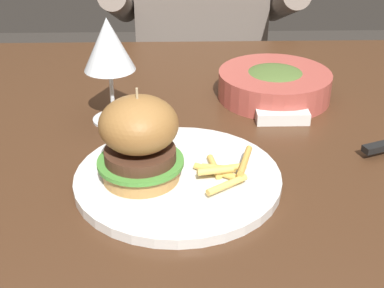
{
  "coord_description": "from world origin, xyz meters",
  "views": [
    {
      "loc": [
        -0.08,
        -0.75,
        1.14
      ],
      "look_at": [
        -0.06,
        -0.1,
        0.78
      ],
      "focal_mm": 50.0,
      "sensor_mm": 36.0,
      "label": 1
    }
  ],
  "objects_px": {
    "main_plate": "(178,179)",
    "butter_dish": "(281,112)",
    "burger_sandwich": "(139,140)",
    "wine_glass": "(108,47)",
    "soup_bowl": "(274,84)",
    "diner_person": "(200,70)"
  },
  "relations": [
    {
      "from": "burger_sandwich",
      "to": "soup_bowl",
      "type": "bearing_deg",
      "value": 52.29
    },
    {
      "from": "burger_sandwich",
      "to": "soup_bowl",
      "type": "distance_m",
      "value": 0.37
    },
    {
      "from": "main_plate",
      "to": "soup_bowl",
      "type": "relative_size",
      "value": 1.38
    },
    {
      "from": "diner_person",
      "to": "wine_glass",
      "type": "bearing_deg",
      "value": -104.03
    },
    {
      "from": "main_plate",
      "to": "burger_sandwich",
      "type": "relative_size",
      "value": 2.16
    },
    {
      "from": "burger_sandwich",
      "to": "diner_person",
      "type": "distance_m",
      "value": 0.94
    },
    {
      "from": "soup_bowl",
      "to": "diner_person",
      "type": "xyz_separation_m",
      "value": [
        -0.11,
        0.61,
        -0.2
      ]
    },
    {
      "from": "wine_glass",
      "to": "diner_person",
      "type": "relative_size",
      "value": 0.15
    },
    {
      "from": "main_plate",
      "to": "butter_dish",
      "type": "distance_m",
      "value": 0.26
    },
    {
      "from": "butter_dish",
      "to": "soup_bowl",
      "type": "distance_m",
      "value": 0.09
    },
    {
      "from": "soup_bowl",
      "to": "diner_person",
      "type": "relative_size",
      "value": 0.17
    },
    {
      "from": "main_plate",
      "to": "butter_dish",
      "type": "relative_size",
      "value": 3.19
    },
    {
      "from": "burger_sandwich",
      "to": "butter_dish",
      "type": "xyz_separation_m",
      "value": [
        0.22,
        0.2,
        -0.06
      ]
    },
    {
      "from": "main_plate",
      "to": "wine_glass",
      "type": "xyz_separation_m",
      "value": [
        -0.11,
        0.2,
        0.12
      ]
    },
    {
      "from": "burger_sandwich",
      "to": "wine_glass",
      "type": "height_order",
      "value": "wine_glass"
    },
    {
      "from": "main_plate",
      "to": "diner_person",
      "type": "distance_m",
      "value": 0.91
    },
    {
      "from": "wine_glass",
      "to": "butter_dish",
      "type": "relative_size",
      "value": 1.99
    },
    {
      "from": "burger_sandwich",
      "to": "soup_bowl",
      "type": "xyz_separation_m",
      "value": [
        0.23,
        0.29,
        -0.04
      ]
    },
    {
      "from": "wine_glass",
      "to": "soup_bowl",
      "type": "distance_m",
      "value": 0.31
    },
    {
      "from": "diner_person",
      "to": "soup_bowl",
      "type": "bearing_deg",
      "value": -79.8
    },
    {
      "from": "burger_sandwich",
      "to": "diner_person",
      "type": "relative_size",
      "value": 0.11
    },
    {
      "from": "butter_dish",
      "to": "diner_person",
      "type": "xyz_separation_m",
      "value": [
        -0.11,
        0.7,
        -0.19
      ]
    }
  ]
}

